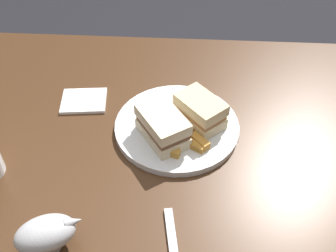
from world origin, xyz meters
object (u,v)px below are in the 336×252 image
object	(u,v)px
napkin	(84,101)
fork	(174,252)
gravy_boat	(46,234)
sandwich_half_right	(200,111)
plate	(177,127)
sandwich_half_left	(163,126)

from	to	relation	value
napkin	fork	world-z (taller)	napkin
gravy_boat	napkin	world-z (taller)	gravy_boat
napkin	sandwich_half_right	bearing A→B (deg)	166.06
plate	sandwich_half_right	distance (m)	0.07
sandwich_half_left	gravy_boat	xyz separation A→B (m)	(0.18, 0.27, -0.01)
sandwich_half_right	napkin	xyz separation A→B (m)	(0.29, -0.07, -0.05)
plate	sandwich_half_left	world-z (taller)	sandwich_half_left
sandwich_half_left	napkin	distance (m)	0.25
gravy_boat	napkin	bearing A→B (deg)	-86.64
sandwich_half_right	fork	bearing A→B (deg)	82.41
plate	sandwich_half_right	xyz separation A→B (m)	(-0.05, -0.01, 0.04)
plate	gravy_boat	distance (m)	0.38
sandwich_half_left	napkin	world-z (taller)	sandwich_half_left
sandwich_half_right	napkin	world-z (taller)	sandwich_half_right
plate	sandwich_half_right	world-z (taller)	sandwich_half_right
plate	sandwich_half_left	size ratio (longest dim) A/B	2.00
plate	gravy_boat	xyz separation A→B (m)	(0.21, 0.31, 0.03)
sandwich_half_left	gravy_boat	bearing A→B (deg)	55.61
sandwich_half_left	plate	bearing A→B (deg)	-124.07
napkin	fork	xyz separation A→B (m)	(-0.25, 0.40, -0.00)
napkin	sandwich_half_left	bearing A→B (deg)	148.69
napkin	fork	bearing A→B (deg)	121.84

